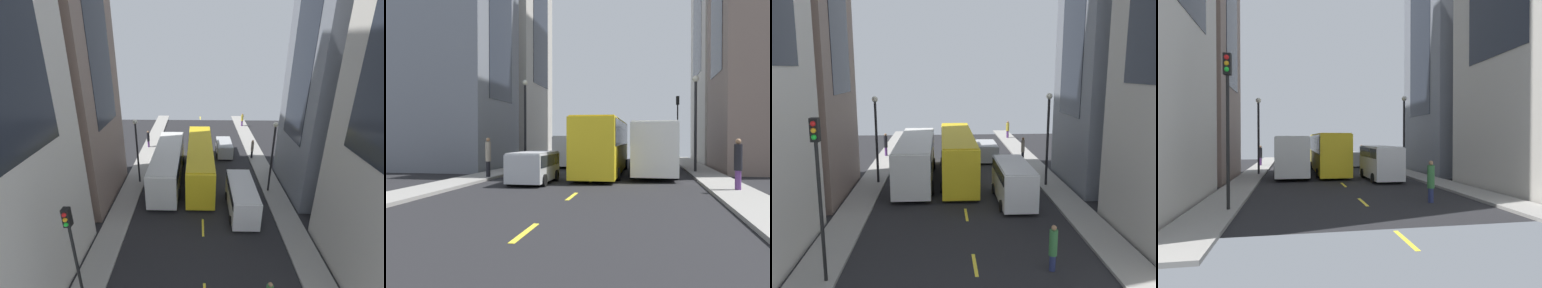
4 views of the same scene
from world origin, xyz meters
TOP-DOWN VIEW (x-y plane):
  - ground_plane at (0.00, 0.00)m, footprint 39.50×39.50m
  - sidewalk_west at (-6.75, 0.00)m, footprint 2.01×44.00m
  - sidewalk_east at (6.75, 0.00)m, footprint 2.01×44.00m
  - lane_stripe_0 at (0.00, -21.00)m, footprint 0.16×2.00m
  - lane_stripe_1 at (0.00, -15.00)m, footprint 0.16×2.00m
  - lane_stripe_2 at (0.00, -9.00)m, footprint 0.16×2.00m
  - lane_stripe_3 at (0.00, -3.00)m, footprint 0.16×2.00m
  - lane_stripe_4 at (0.00, 3.00)m, footprint 0.16×2.00m
  - lane_stripe_5 at (0.00, 9.00)m, footprint 0.16×2.00m
  - lane_stripe_6 at (0.00, 15.00)m, footprint 0.16×2.00m
  - building_east_1 at (11.80, -3.09)m, footprint 7.77×8.05m
  - city_bus_white at (-3.42, -1.69)m, footprint 2.80×11.14m
  - streetcar_yellow at (-0.20, -0.91)m, footprint 2.70×12.43m
  - delivery_van_white at (3.20, -6.86)m, footprint 2.25×5.53m
  - car_silver_0 at (2.86, 4.97)m, footprint 1.99×4.05m
  - pedestrian_waiting_curb at (-6.92, 6.77)m, footprint 0.35×0.35m
  - pedestrian_crossing_mid at (6.05, 3.60)m, footprint 0.32×0.32m
  - pedestrian_walking_far at (3.29, -15.65)m, footprint 0.36×0.36m
  - traffic_light_near_corner at (-6.14, -16.16)m, footprint 0.32×0.44m
  - streetlamp_near at (-6.24, -2.32)m, footprint 0.44×0.44m
  - streetlamp_far at (6.24, -3.72)m, footprint 0.44×0.44m

SIDE VIEW (x-z plane):
  - ground_plane at x=0.00m, z-range 0.00..0.00m
  - lane_stripe_0 at x=0.00m, z-range 0.00..0.01m
  - lane_stripe_1 at x=0.00m, z-range 0.00..0.01m
  - lane_stripe_2 at x=0.00m, z-range 0.00..0.01m
  - lane_stripe_3 at x=0.00m, z-range 0.00..0.01m
  - lane_stripe_4 at x=0.00m, z-range 0.00..0.01m
  - lane_stripe_5 at x=0.00m, z-range 0.00..0.01m
  - lane_stripe_6 at x=0.00m, z-range 0.00..0.01m
  - sidewalk_west at x=-6.75m, z-range 0.00..0.15m
  - sidewalk_east at x=6.75m, z-range 0.00..0.15m
  - car_silver_0 at x=2.86m, z-range 0.15..1.81m
  - pedestrian_walking_far at x=3.29m, z-range 0.05..2.12m
  - pedestrian_waiting_curb at x=-6.92m, z-range 0.23..2.45m
  - pedestrian_crossing_mid at x=6.05m, z-range 0.24..2.52m
  - delivery_van_white at x=3.20m, z-range 0.22..2.80m
  - city_bus_white at x=-3.42m, z-range 0.33..3.68m
  - streetcar_yellow at x=-0.20m, z-range 0.33..3.92m
  - streetlamp_near at x=-6.24m, z-range 0.92..7.40m
  - streetlamp_far at x=6.24m, z-range 0.93..7.68m
  - traffic_light_near_corner at x=-6.14m, z-range 1.38..8.00m
  - building_east_1 at x=11.80m, z-range 0.00..23.25m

